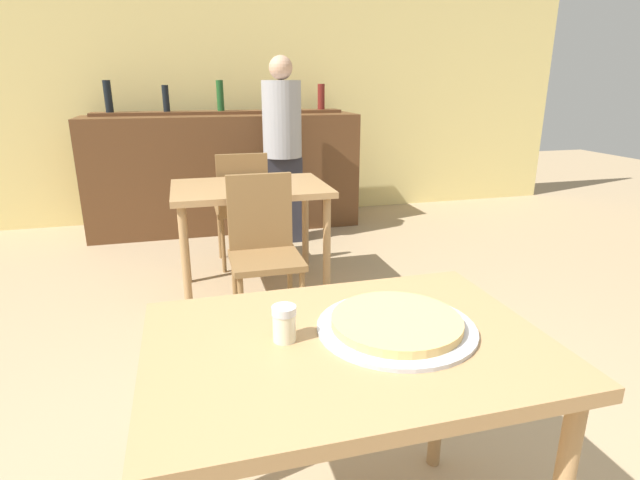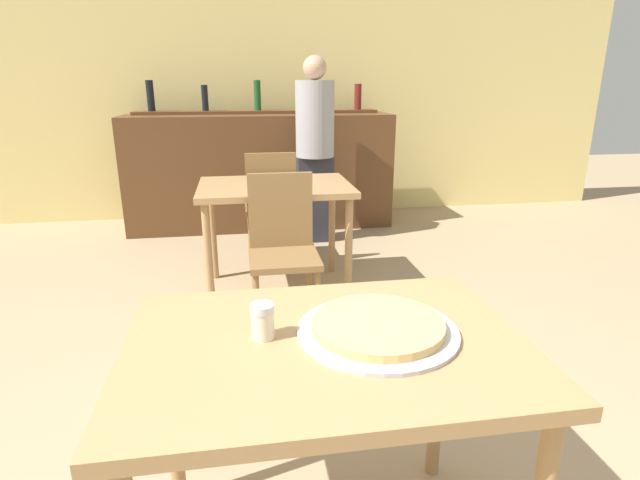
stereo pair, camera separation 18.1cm
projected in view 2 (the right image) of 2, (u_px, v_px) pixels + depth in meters
wall_back at (256, 84)px, 5.22m from camera, size 8.00×0.05×2.80m
dining_table_near at (326, 371)px, 1.34m from camera, size 1.05×0.74×0.78m
dining_table_far at (275, 198)px, 3.38m from camera, size 1.02×0.72×0.77m
bar_counter at (261, 172)px, 5.00m from camera, size 2.60×0.56×1.12m
bar_back_shelf at (259, 108)px, 4.95m from camera, size 2.39×0.24×0.32m
chair_far_side_front at (283, 241)px, 2.92m from camera, size 0.40×0.40×0.92m
chair_far_side_back at (271, 201)px, 3.92m from camera, size 0.40×0.40×0.92m
pizza_tray at (378, 327)px, 1.35m from camera, size 0.44×0.44×0.04m
cheese_shaker at (263, 321)px, 1.31m from camera, size 0.06×0.06×0.10m
person_standing at (315, 145)px, 4.43m from camera, size 0.34×0.34×1.64m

